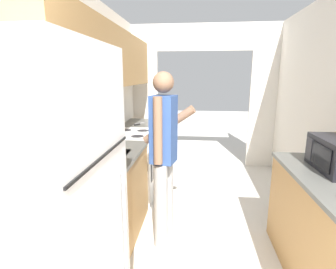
{
  "coord_description": "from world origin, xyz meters",
  "views": [
    {
      "loc": [
        -0.1,
        -0.42,
        1.63
      ],
      "look_at": [
        -0.38,
        2.14,
        1.05
      ],
      "focal_mm": 28.0,
      "sensor_mm": 36.0,
      "label": 1
    }
  ],
  "objects_px": {
    "person": "(164,155)",
    "range_oven": "(132,164)",
    "refrigerator": "(34,228)",
    "knife": "(138,124)"
  },
  "relations": [
    {
      "from": "range_oven",
      "to": "person",
      "type": "xyz_separation_m",
      "value": [
        0.56,
        -0.99,
        0.45
      ]
    },
    {
      "from": "range_oven",
      "to": "knife",
      "type": "relative_size",
      "value": 3.23
    },
    {
      "from": "range_oven",
      "to": "knife",
      "type": "xyz_separation_m",
      "value": [
        -0.05,
        0.63,
        0.44
      ]
    },
    {
      "from": "range_oven",
      "to": "refrigerator",
      "type": "bearing_deg",
      "value": -88.18
    },
    {
      "from": "refrigerator",
      "to": "knife",
      "type": "xyz_separation_m",
      "value": [
        -0.12,
        2.87,
        0.0
      ]
    },
    {
      "from": "person",
      "to": "range_oven",
      "type": "bearing_deg",
      "value": 42.03
    },
    {
      "from": "person",
      "to": "knife",
      "type": "bearing_deg",
      "value": 33.02
    },
    {
      "from": "refrigerator",
      "to": "range_oven",
      "type": "distance_m",
      "value": 2.28
    },
    {
      "from": "person",
      "to": "knife",
      "type": "xyz_separation_m",
      "value": [
        -0.61,
        1.62,
        -0.01
      ]
    },
    {
      "from": "person",
      "to": "knife",
      "type": "relative_size",
      "value": 5.26
    }
  ]
}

